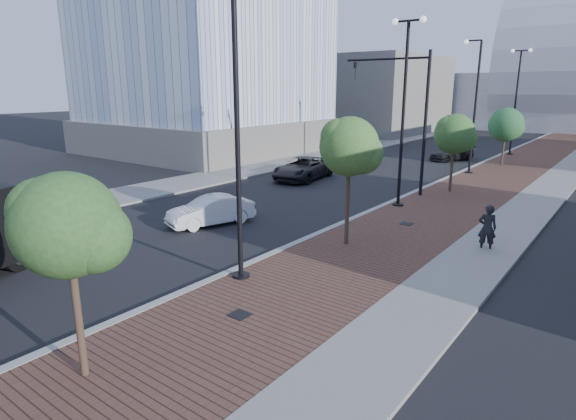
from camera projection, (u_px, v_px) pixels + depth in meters
The scene contains 22 objects.
sidewalk at pixel (530, 167), 36.79m from camera, with size 7.00×140.00×0.12m, color #4C2D23.
concrete_strip at pixel (570, 170), 35.21m from camera, with size 2.40×140.00×0.13m, color slate.
curb at pixel (484, 162), 38.83m from camera, with size 0.30×140.00×0.14m, color gray.
west_sidewalk at pixel (346, 150), 46.43m from camera, with size 4.00×140.00×0.12m, color slate.
white_sedan at pixel (211, 211), 21.38m from camera, with size 1.38×3.95×1.30m, color silver.
dark_car_mid at pixel (303, 168), 31.91m from camera, with size 2.49×5.40×1.50m, color black.
dark_car_far at pixel (452, 153), 40.18m from camera, with size 1.70×4.18×1.21m, color black.
pedestrian at pixel (487, 228), 17.83m from camera, with size 0.67×0.44×1.83m, color black.
streetlight_1 at pixel (235, 146), 14.34m from camera, with size 1.44×0.56×9.21m.
streetlight_2 at pixel (403, 113), 23.40m from camera, with size 1.72×0.56×9.28m.
streetlight_3 at pixel (473, 113), 32.84m from camera, with size 1.44×0.56×9.21m.
streetlight_4 at pixel (516, 102), 41.90m from camera, with size 1.72×0.56×9.28m.
traffic_mast at pixel (411, 107), 26.20m from camera, with size 5.09×0.20×8.00m.
tree_0 at pixel (69, 226), 9.28m from camera, with size 2.21×2.13×4.52m.
tree_1 at pixel (351, 147), 17.64m from camera, with size 2.31×2.25×5.05m.
tree_2 at pixel (455, 134), 27.01m from camera, with size 2.35×2.30×4.62m.
tree_3 at pixel (507, 125), 36.31m from camera, with size 2.60×2.59×4.56m.
tower_podium at pixel (208, 135), 46.33m from camera, with size 19.00×19.00×3.00m, color #67645D.
convention_center at pixel (557, 87), 73.19m from camera, with size 50.00×30.00×50.00m.
commercial_block_nw at pixel (377, 95), 64.69m from camera, with size 14.00×20.00×10.00m, color #65615B.
utility_cover_1 at pixel (240, 315), 12.74m from camera, with size 0.50×0.50×0.02m, color black.
utility_cover_2 at pixel (407, 224), 21.22m from camera, with size 0.50×0.50×0.02m, color black.
Camera 1 is at (10.45, -0.47, 6.09)m, focal length 29.46 mm.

